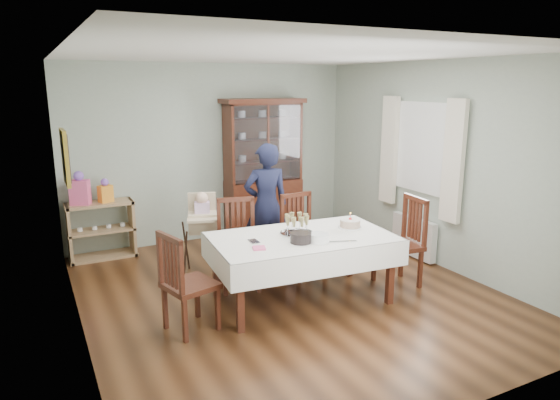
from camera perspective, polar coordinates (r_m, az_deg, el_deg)
floor at (r=5.96m, az=0.94°, el=-10.55°), size 5.00×5.00×0.00m
room_shell at (r=5.97m, az=-1.41°, el=6.49°), size 5.00×5.00×5.00m
dining_table at (r=5.64m, az=2.53°, el=-7.79°), size 2.09×1.31×0.76m
china_cabinet at (r=7.92m, az=-1.93°, el=3.89°), size 1.30×0.48×2.18m
sideboard at (r=7.42m, az=-19.73°, el=-3.26°), size 0.90×0.38×0.80m
picture_frame at (r=5.68m, az=-23.36°, el=4.51°), size 0.04×0.48×0.58m
window at (r=7.06m, az=15.99°, el=5.76°), size 0.04×1.02×1.22m
curtain_left at (r=6.60m, az=19.21°, el=4.17°), size 0.07×0.30×1.55m
curtain_right at (r=7.50m, az=12.38°, el=5.60°), size 0.07×0.30×1.55m
radiator at (r=7.28m, az=15.02°, el=-4.05°), size 0.10×0.80×0.55m
chair_far_left at (r=6.03m, az=-4.71°, el=-7.08°), size 0.58×0.58×1.06m
chair_far_right at (r=6.38m, az=2.67°, el=-5.96°), size 0.48×0.48×1.04m
chair_end_left at (r=5.10m, az=-10.34°, el=-11.33°), size 0.56×0.56×1.02m
chair_end_right at (r=6.27m, az=13.41°, el=-6.58°), size 0.54×0.54×1.08m
woman at (r=6.59m, az=-1.59°, el=-0.63°), size 0.66×0.49×1.66m
high_chair at (r=6.48m, az=-8.75°, el=-4.77°), size 0.60×0.60×1.08m
champagne_tray at (r=5.56m, az=1.93°, el=-3.23°), size 0.38×0.38×0.23m
birthday_cake at (r=5.86m, az=8.01°, el=-2.71°), size 0.27×0.27×0.19m
plate_stack_dark at (r=5.28m, az=2.39°, el=-4.31°), size 0.29×0.29×0.11m
plate_stack_white at (r=5.31m, az=4.47°, el=-4.32°), size 0.27×0.27×0.09m
napkin_stack at (r=5.10m, az=-2.41°, el=-5.50°), size 0.16×0.16×0.02m
cutlery at (r=5.30m, az=-3.36°, el=-4.79°), size 0.12×0.17×0.01m
cake_knife at (r=5.35m, az=7.14°, el=-4.71°), size 0.30×0.13×0.01m
gift_bag_pink at (r=7.24m, az=-21.91°, el=1.09°), size 0.29×0.24×0.46m
gift_bag_orange at (r=7.28m, az=-19.33°, el=0.92°), size 0.21×0.18×0.33m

